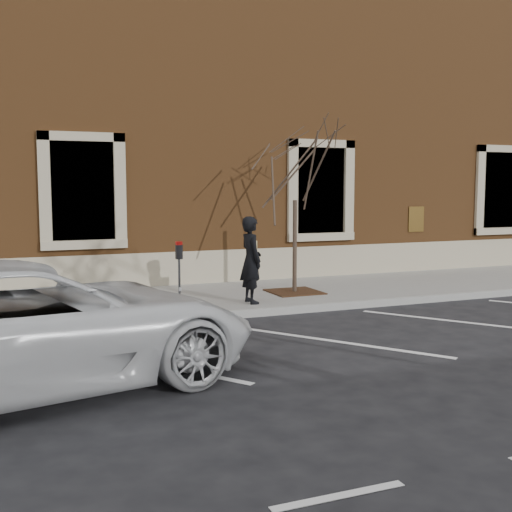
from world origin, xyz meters
name	(u,v)px	position (x,y,z in m)	size (l,w,h in m)	color
ground	(268,315)	(0.00, 0.00, 0.00)	(120.00, 120.00, 0.00)	#28282B
sidewalk_near	(236,297)	(0.00, 1.75, 0.07)	(40.00, 3.50, 0.15)	gray
curb_near	(269,312)	(0.00, -0.05, 0.07)	(40.00, 0.12, 0.15)	#9E9E99
parking_stripes	(321,339)	(0.00, -2.20, 0.00)	(28.00, 4.40, 0.01)	silver
building_civic	(166,137)	(0.00, 7.74, 4.00)	(40.00, 8.62, 8.00)	brown
man	(251,260)	(-0.11, 0.59, 1.03)	(0.64, 0.42, 1.75)	black
parking_meter	(179,264)	(-1.73, 0.12, 1.08)	(0.12, 0.09, 1.34)	#595B60
tree_grate	(294,292)	(1.27, 1.43, 0.16)	(1.09, 1.09, 0.03)	#3C1E13
sapling	(295,175)	(1.27, 1.43, 2.76)	(2.24, 2.24, 3.73)	#3F2E26
white_truck	(27,326)	(-4.56, -3.14, 0.80)	(2.66, 5.77, 1.60)	silver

